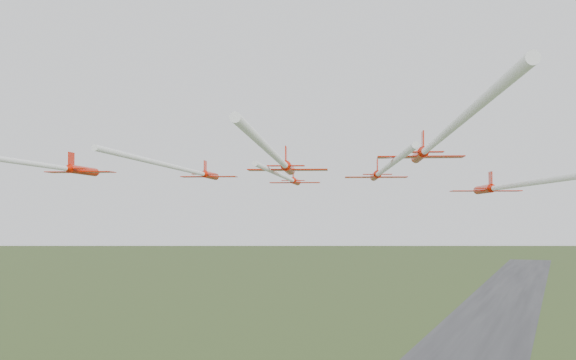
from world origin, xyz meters
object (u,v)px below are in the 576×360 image
(jet_row3_left, at_px, (6,160))
(jet_row4_right, at_px, (433,144))
(jet_row3_right, at_px, (511,185))
(jet_row2_left, at_px, (190,171))
(jet_row3_mid, at_px, (281,161))
(jet_row2_right, at_px, (382,171))
(jet_lead, at_px, (288,178))

(jet_row3_left, xyz_separation_m, jet_row4_right, (42.03, 1.99, 0.33))
(jet_row3_right, bearing_deg, jet_row2_left, 150.34)
(jet_row2_left, relative_size, jet_row3_left, 0.75)
(jet_row3_mid, bearing_deg, jet_row4_right, -47.72)
(jet_row2_left, relative_size, jet_row2_right, 1.01)
(jet_row3_left, relative_size, jet_row3_mid, 1.31)
(jet_row3_right, bearing_deg, jet_row2_right, 126.60)
(jet_row3_mid, xyz_separation_m, jet_row3_right, (22.54, 4.46, -2.65))
(jet_row2_right, distance_m, jet_row3_left, 42.22)
(jet_lead, relative_size, jet_row2_left, 0.96)
(jet_row2_left, bearing_deg, jet_row2_right, -8.75)
(jet_row2_left, distance_m, jet_row3_mid, 22.02)
(jet_row2_right, bearing_deg, jet_row3_mid, -131.46)
(jet_row2_left, relative_size, jet_row3_mid, 0.98)
(jet_row3_left, bearing_deg, jet_row3_right, 5.41)
(jet_row2_right, bearing_deg, jet_row3_right, -53.39)
(jet_row3_left, distance_m, jet_row4_right, 42.08)
(jet_row2_right, relative_size, jet_row4_right, 1.00)
(jet_row3_mid, bearing_deg, jet_row3_right, -5.94)
(jet_row2_right, xyz_separation_m, jet_row3_mid, (-6.95, -15.70, 0.28))
(jet_lead, xyz_separation_m, jet_row3_left, (-14.44, -41.28, 0.25))
(jet_lead, bearing_deg, jet_row3_mid, -85.30)
(jet_row4_right, bearing_deg, jet_row2_left, 130.79)
(jet_lead, xyz_separation_m, jet_row2_left, (-7.47, -15.97, 0.39))
(jet_row2_left, bearing_deg, jet_row3_mid, -51.24)
(jet_row3_left, xyz_separation_m, jet_row3_mid, (24.70, 12.25, 0.03))
(jet_lead, bearing_deg, jet_row4_right, -69.67)
(jet_lead, xyz_separation_m, jet_row3_mid, (10.25, -29.03, 0.27))
(jet_row4_right, bearing_deg, jet_row3_mid, 133.81)
(jet_row2_right, bearing_deg, jet_lead, 124.63)
(jet_row3_left, bearing_deg, jet_row2_left, 60.53)
(jet_row3_left, height_order, jet_row3_mid, jet_row3_mid)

